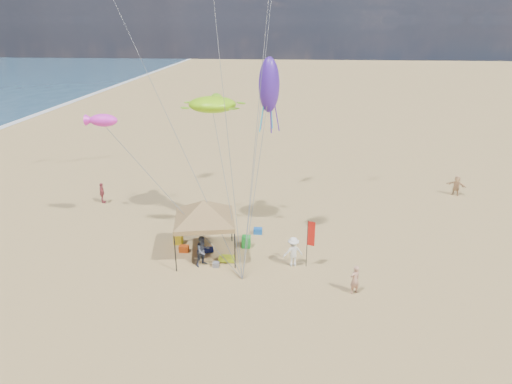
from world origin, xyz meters
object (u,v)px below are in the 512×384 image
(cooler_red, at_px, (184,249))
(person_far_a, at_px, (102,193))
(feather_flag, at_px, (310,236))
(cooler_blue, at_px, (258,231))
(chair_yellow, at_px, (178,238))
(beach_cart, at_px, (227,259))
(person_near_b, at_px, (203,251))
(person_far_c, at_px, (456,185))
(person_near_a, at_px, (355,280))
(chair_green, at_px, (246,242))
(person_near_c, at_px, (293,252))
(canopy_tent, at_px, (204,202))

(cooler_red, relative_size, person_far_a, 0.35)
(feather_flag, bearing_deg, cooler_blue, 129.06)
(chair_yellow, relative_size, beach_cart, 0.78)
(feather_flag, relative_size, person_near_b, 1.60)
(cooler_red, height_order, person_near_b, person_near_b)
(chair_yellow, xyz_separation_m, person_far_c, (19.51, 9.80, 0.44))
(person_near_a, bearing_deg, cooler_red, -52.73)
(person_far_a, bearing_deg, person_near_a, -138.91)
(person_far_c, bearing_deg, chair_green, -117.32)
(cooler_blue, height_order, person_near_c, person_near_c)
(person_near_a, bearing_deg, person_far_c, -156.33)
(person_near_c, bearing_deg, cooler_blue, -76.75)
(cooler_red, xyz_separation_m, chair_yellow, (-0.57, 0.97, 0.16))
(chair_yellow, height_order, person_near_c, person_near_c)
(cooler_red, bearing_deg, canopy_tent, -12.67)
(cooler_red, relative_size, person_near_a, 0.35)
(chair_green, xyz_separation_m, person_near_b, (-2.15, -2.30, 0.53))
(cooler_red, height_order, person_far_a, person_far_a)
(canopy_tent, relative_size, person_near_a, 4.11)
(chair_yellow, relative_size, person_far_c, 0.45)
(canopy_tent, xyz_separation_m, chair_yellow, (-1.94, 1.28, -2.96))
(person_far_a, bearing_deg, beach_cart, -144.67)
(person_near_c, distance_m, person_far_a, 16.25)
(beach_cart, xyz_separation_m, person_far_c, (16.23, 11.71, 0.59))
(chair_green, xyz_separation_m, person_far_c, (15.34, 9.86, 0.44))
(chair_green, xyz_separation_m, chair_yellow, (-4.16, 0.06, 0.00))
(feather_flag, bearing_deg, person_near_b, -177.40)
(canopy_tent, bearing_deg, person_near_a, -21.28)
(canopy_tent, relative_size, chair_yellow, 9.06)
(person_far_c, bearing_deg, cooler_blue, -121.52)
(cooler_blue, height_order, person_near_b, person_near_b)
(person_near_a, relative_size, person_near_b, 0.88)
(cooler_blue, height_order, person_far_a, person_far_a)
(canopy_tent, bearing_deg, cooler_blue, 47.65)
(person_near_a, relative_size, person_far_c, 0.98)
(cooler_blue, bearing_deg, person_near_c, -59.15)
(person_far_c, bearing_deg, person_near_a, -93.73)
(chair_yellow, bearing_deg, person_far_a, 140.63)
(beach_cart, relative_size, person_near_a, 0.58)
(cooler_blue, relative_size, chair_green, 0.77)
(person_near_b, bearing_deg, person_near_a, -61.42)
(person_near_b, bearing_deg, cooler_blue, 9.74)
(cooler_red, xyz_separation_m, beach_cart, (2.70, -0.94, 0.01))
(beach_cart, bearing_deg, person_far_a, 143.28)
(chair_green, xyz_separation_m, person_near_a, (5.86, -4.36, 0.42))
(person_far_a, bearing_deg, chair_green, -135.68)
(person_near_b, distance_m, person_far_a, 12.40)
(cooler_red, xyz_separation_m, person_far_c, (18.93, 10.77, 0.60))
(beach_cart, relative_size, person_near_b, 0.51)
(feather_flag, xyz_separation_m, person_far_c, (11.66, 11.90, -1.11))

